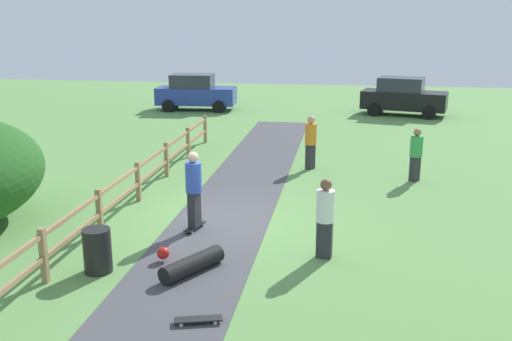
{
  "coord_description": "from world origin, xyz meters",
  "views": [
    {
      "loc": [
        2.98,
        -13.35,
        4.96
      ],
      "look_at": [
        0.68,
        1.3,
        1.0
      ],
      "focal_mm": 40.81,
      "sensor_mm": 36.0,
      "label": 1
    }
  ],
  "objects_px": {
    "skater_riding": "(194,187)",
    "bystander_green": "(416,152)",
    "trash_bin": "(97,250)",
    "parked_car_blue": "(195,92)",
    "bystander_white": "(325,215)",
    "parked_car_black": "(403,96)",
    "skater_fallen": "(190,263)",
    "bystander_orange": "(311,140)",
    "skateboard_loose": "(198,319)"
  },
  "relations": [
    {
      "from": "skateboard_loose",
      "to": "bystander_orange",
      "type": "bearing_deg",
      "value": 83.64
    },
    {
      "from": "trash_bin",
      "to": "skater_fallen",
      "type": "relative_size",
      "value": 0.62
    },
    {
      "from": "skater_fallen",
      "to": "parked_car_blue",
      "type": "height_order",
      "value": "parked_car_blue"
    },
    {
      "from": "bystander_green",
      "to": "bystander_white",
      "type": "distance_m",
      "value": 6.84
    },
    {
      "from": "skater_fallen",
      "to": "bystander_green",
      "type": "bearing_deg",
      "value": 55.88
    },
    {
      "from": "bystander_green",
      "to": "bystander_orange",
      "type": "bearing_deg",
      "value": 163.96
    },
    {
      "from": "skater_riding",
      "to": "parked_car_black",
      "type": "relative_size",
      "value": 0.42
    },
    {
      "from": "skateboard_loose",
      "to": "bystander_white",
      "type": "xyz_separation_m",
      "value": [
        1.94,
        3.1,
        0.86
      ]
    },
    {
      "from": "bystander_green",
      "to": "parked_car_blue",
      "type": "bearing_deg",
      "value": 129.24
    },
    {
      "from": "trash_bin",
      "to": "skater_fallen",
      "type": "bearing_deg",
      "value": 7.17
    },
    {
      "from": "trash_bin",
      "to": "parked_car_black",
      "type": "height_order",
      "value": "parked_car_black"
    },
    {
      "from": "trash_bin",
      "to": "parked_car_black",
      "type": "bearing_deg",
      "value": 69.51
    },
    {
      "from": "trash_bin",
      "to": "bystander_orange",
      "type": "bearing_deg",
      "value": 67.3
    },
    {
      "from": "bystander_green",
      "to": "parked_car_black",
      "type": "bearing_deg",
      "value": 86.94
    },
    {
      "from": "skater_riding",
      "to": "bystander_orange",
      "type": "height_order",
      "value": "skater_riding"
    },
    {
      "from": "bystander_green",
      "to": "parked_car_blue",
      "type": "xyz_separation_m",
      "value": [
        -10.26,
        12.56,
        0.05
      ]
    },
    {
      "from": "bystander_white",
      "to": "bystander_orange",
      "type": "distance_m",
      "value": 7.35
    },
    {
      "from": "skater_riding",
      "to": "bystander_green",
      "type": "xyz_separation_m",
      "value": [
        5.62,
        5.23,
        -0.18
      ]
    },
    {
      "from": "trash_bin",
      "to": "bystander_white",
      "type": "distance_m",
      "value": 4.67
    },
    {
      "from": "bystander_white",
      "to": "parked_car_blue",
      "type": "height_order",
      "value": "parked_car_blue"
    },
    {
      "from": "skater_fallen",
      "to": "parked_car_blue",
      "type": "distance_m",
      "value": 20.76
    },
    {
      "from": "skater_fallen",
      "to": "skateboard_loose",
      "type": "height_order",
      "value": "skater_fallen"
    },
    {
      "from": "bystander_white",
      "to": "parked_car_black",
      "type": "height_order",
      "value": "parked_car_black"
    },
    {
      "from": "parked_car_black",
      "to": "parked_car_blue",
      "type": "relative_size",
      "value": 1.04
    },
    {
      "from": "skater_riding",
      "to": "skater_fallen",
      "type": "bearing_deg",
      "value": -77.63
    },
    {
      "from": "skateboard_loose",
      "to": "parked_car_blue",
      "type": "distance_m",
      "value": 22.79
    },
    {
      "from": "bystander_white",
      "to": "skater_fallen",
      "type": "bearing_deg",
      "value": -155.68
    },
    {
      "from": "parked_car_blue",
      "to": "skater_riding",
      "type": "bearing_deg",
      "value": -75.38
    },
    {
      "from": "bystander_orange",
      "to": "parked_car_black",
      "type": "height_order",
      "value": "parked_car_black"
    },
    {
      "from": "bystander_orange",
      "to": "parked_car_blue",
      "type": "height_order",
      "value": "parked_car_blue"
    },
    {
      "from": "trash_bin",
      "to": "skateboard_loose",
      "type": "relative_size",
      "value": 1.09
    },
    {
      "from": "trash_bin",
      "to": "skater_riding",
      "type": "bearing_deg",
      "value": 62.73
    },
    {
      "from": "parked_car_black",
      "to": "parked_car_blue",
      "type": "distance_m",
      "value": 10.93
    },
    {
      "from": "skater_riding",
      "to": "bystander_white",
      "type": "bearing_deg",
      "value": -20.11
    },
    {
      "from": "trash_bin",
      "to": "parked_car_blue",
      "type": "bearing_deg",
      "value": 99.29
    },
    {
      "from": "trash_bin",
      "to": "skater_fallen",
      "type": "height_order",
      "value": "trash_bin"
    },
    {
      "from": "skater_fallen",
      "to": "bystander_orange",
      "type": "xyz_separation_m",
      "value": [
        1.82,
        8.49,
        0.79
      ]
    },
    {
      "from": "skateboard_loose",
      "to": "bystander_orange",
      "type": "height_order",
      "value": "bystander_orange"
    },
    {
      "from": "trash_bin",
      "to": "bystander_white",
      "type": "bearing_deg",
      "value": 17.63
    },
    {
      "from": "parked_car_blue",
      "to": "trash_bin",
      "type": "bearing_deg",
      "value": -80.71
    },
    {
      "from": "parked_car_black",
      "to": "bystander_orange",
      "type": "bearing_deg",
      "value": -108.8
    },
    {
      "from": "skater_riding",
      "to": "bystander_green",
      "type": "relative_size",
      "value": 1.15
    },
    {
      "from": "parked_car_black",
      "to": "skater_riding",
      "type": "bearing_deg",
      "value": -109.46
    },
    {
      "from": "skateboard_loose",
      "to": "skater_fallen",
      "type": "bearing_deg",
      "value": 109.06
    },
    {
      "from": "skateboard_loose",
      "to": "parked_car_black",
      "type": "relative_size",
      "value": 0.18
    },
    {
      "from": "skater_fallen",
      "to": "bystander_orange",
      "type": "height_order",
      "value": "bystander_orange"
    },
    {
      "from": "trash_bin",
      "to": "bystander_green",
      "type": "xyz_separation_m",
      "value": [
        6.93,
        7.77,
        0.46
      ]
    },
    {
      "from": "skater_riding",
      "to": "parked_car_black",
      "type": "height_order",
      "value": "same"
    },
    {
      "from": "bystander_white",
      "to": "parked_car_black",
      "type": "bearing_deg",
      "value": 80.48
    },
    {
      "from": "skater_riding",
      "to": "trash_bin",
      "type": "bearing_deg",
      "value": -117.27
    }
  ]
}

